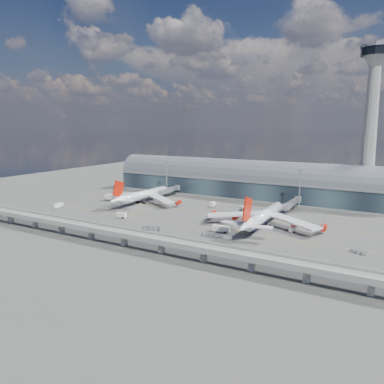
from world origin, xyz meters
The scene contains 20 objects.
ground centered at (0.00, 0.00, 0.00)m, with size 500.00×500.00×0.00m, color #474744.
taxi_lines centered at (0.00, 22.11, 0.01)m, with size 200.00×80.12×0.01m.
terminal centered at (0.00, 77.99, 11.34)m, with size 200.00×30.00×28.00m.
control_tower centered at (85.00, 83.00, 51.64)m, with size 19.00×19.00×103.00m.
guideway centered at (0.00, -55.00, 5.29)m, with size 220.00×8.50×7.20m.
floodlight_mast_left centered at (-50.00, 55.00, 13.63)m, with size 3.00×0.70×25.70m.
floodlight_mast_right centered at (50.00, 55.00, 13.63)m, with size 3.00×0.70×25.70m.
airliner_left centered at (-49.30, 23.15, 5.52)m, with size 60.34×63.36×19.33m.
airliner_right centered at (43.56, 5.78, 5.50)m, with size 63.86×66.72×21.21m.
jet_bridge_left centered at (-45.74, 53.12, 5.18)m, with size 4.40×28.00×7.25m.
jet_bridge_right centered at (47.03, 51.18, 5.18)m, with size 4.40×32.00×7.25m.
service_truck_0 centered at (-87.63, -16.22, 1.59)m, with size 2.88×7.53×3.08m.
service_truck_1 centered at (-34.34, -16.32, 1.59)m, with size 5.89×3.75×3.16m.
service_truck_2 centered at (28.27, -14.05, 1.71)m, with size 9.31×3.82×3.28m.
service_truck_3 centered at (59.69, 4.33, 1.31)m, with size 2.85×5.56×2.56m.
service_truck_4 centered at (-1.35, 35.88, 1.61)m, with size 2.85×5.56×3.19m.
service_truck_5 centered at (21.37, 33.60, 1.54)m, with size 5.84×6.29×3.01m.
cargo_train_0 centered at (-3.79, -28.40, 0.94)m, with size 10.79×5.22×1.81m.
cargo_train_1 centered at (28.27, -23.60, 0.80)m, with size 11.57×3.20×1.53m.
cargo_train_2 centered at (92.21, -14.58, 0.78)m, with size 6.79×2.94×1.49m.
Camera 1 is at (105.52, -179.28, 53.42)m, focal length 35.00 mm.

